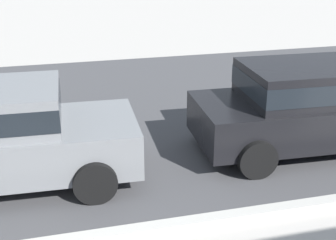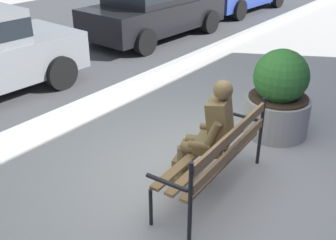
# 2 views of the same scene
# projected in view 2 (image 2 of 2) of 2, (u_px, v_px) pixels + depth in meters

# --- Properties ---
(ground_plane) EXTENTS (80.00, 80.00, 0.00)m
(ground_plane) POSITION_uv_depth(u_px,v_px,m) (210.00, 181.00, 5.01)
(ground_plane) COLOR #ADA8A0
(curb_stone) EXTENTS (60.00, 0.20, 0.12)m
(curb_stone) POSITION_uv_depth(u_px,v_px,m) (60.00, 114.00, 6.56)
(curb_stone) COLOR #B2AFA8
(curb_stone) RESTS_ON ground
(park_bench) EXTENTS (1.83, 0.65, 0.95)m
(park_bench) POSITION_uv_depth(u_px,v_px,m) (218.00, 153.00, 4.55)
(park_bench) COLOR olive
(park_bench) RESTS_ON ground
(bronze_statue_seated) EXTENTS (0.62, 0.88, 1.37)m
(bronze_statue_seated) POSITION_uv_depth(u_px,v_px,m) (207.00, 135.00, 4.68)
(bronze_statue_seated) COLOR brown
(bronze_statue_seated) RESTS_ON ground
(concrete_planter) EXTENTS (0.96, 0.96, 1.29)m
(concrete_planter) POSITION_uv_depth(u_px,v_px,m) (278.00, 97.00, 5.88)
(concrete_planter) COLOR #A8A399
(concrete_planter) RESTS_ON ground
(parked_car_black) EXTENTS (4.17, 2.06, 1.56)m
(parked_car_black) POSITION_uv_depth(u_px,v_px,m) (154.00, 6.00, 10.56)
(parked_car_black) COLOR black
(parked_car_black) RESTS_ON ground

